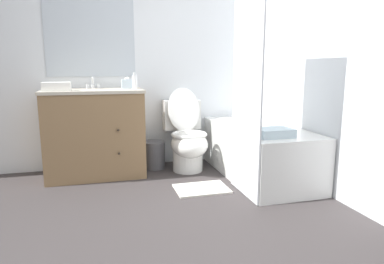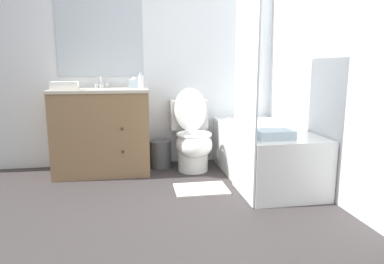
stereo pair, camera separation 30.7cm
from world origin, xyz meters
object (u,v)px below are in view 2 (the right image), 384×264
Objects in this scene: toilet at (193,139)px; hand_towel_folded at (64,86)px; bath_mat at (201,189)px; vanity_cabinet at (102,130)px; soap_dispenser at (141,81)px; wastebasket at (160,154)px; sink_faucet at (102,85)px; bathtub at (263,152)px; tissue_box at (134,84)px; bath_towel_folded at (274,134)px.

hand_towel_folded is (-1.27, -0.06, 0.59)m from toilet.
toilet reaches higher than bath_mat.
soap_dispenser is (0.42, -0.01, 0.51)m from vanity_cabinet.
wastebasket is 0.83m from soap_dispenser.
sink_faucet is at bearing 90.00° from vanity_cabinet.
soap_dispenser is (0.42, -0.18, 0.04)m from sink_faucet.
tissue_box is at bearing 156.49° from bathtub.
toilet is 0.42m from wastebasket.
soap_dispenser reaches higher than hand_towel_folded.
hand_towel_folded is (-1.92, 0.33, 0.67)m from bathtub.
sink_faucet is 0.86× the size of soap_dispenser.
soap_dispenser reaches higher than toilet.
sink_faucet is at bearing 156.75° from soap_dispenser.
bath_mat is (-0.68, -0.25, -0.25)m from bathtub.
vanity_cabinet is 5.90× the size of soap_dispenser.
bath_towel_folded is (1.49, -1.16, -0.37)m from sink_faucet.
bath_mat is at bearing -44.15° from sink_faucet.
tissue_box reaches higher than toilet.
sink_faucet is at bearing 164.48° from tissue_box.
tissue_box is at bearing 12.56° from vanity_cabinet.
soap_dispenser reaches higher than vanity_cabinet.
bathtub is 2.06m from hand_towel_folded.
sink_faucet is 0.46m from soap_dispenser.
wastebasket is 0.83m from tissue_box.
bath_towel_folded is (1.14, -1.06, -0.38)m from tissue_box.
soap_dispenser is at bearing -23.25° from sink_faucet.
hand_towel_folded is 2.03m from bath_towel_folded.
bath_towel_folded is at bearing -42.47° from soap_dispenser.
toilet reaches higher than wastebasket.
vanity_cabinet reaches higher than bathtub.
bath_mat is (0.31, -0.80, -0.14)m from wastebasket.
toilet is 0.59× the size of bathtub.
vanity_cabinet is 1.25m from bath_mat.
bath_towel_folded is 0.63× the size of bath_mat.
hand_towel_folded is (-0.32, -0.31, 0.01)m from sink_faucet.
toilet is 1.08m from bath_towel_folded.
vanity_cabinet reaches higher than wastebasket.
sink_faucet reaches higher than hand_towel_folded.
hand_towel_folded is at bearing -169.63° from soap_dispenser.
toilet is 3.48× the size of hand_towel_folded.
vanity_cabinet is 0.59m from hand_towel_folded.
bath_mat is (-0.57, 0.27, -0.55)m from bath_towel_folded.
soap_dispenser reaches higher than bath_towel_folded.
bathtub is (0.65, -0.39, -0.08)m from toilet.
soap_dispenser reaches higher than bathtub.
wastebasket is 1.83× the size of soap_dispenser.
tissue_box is at bearing 18.04° from hand_towel_folded.
wastebasket is (-0.99, 0.54, -0.11)m from bathtub.
bathtub is 4.93× the size of wastebasket.
vanity_cabinet is 0.50m from sink_faucet.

